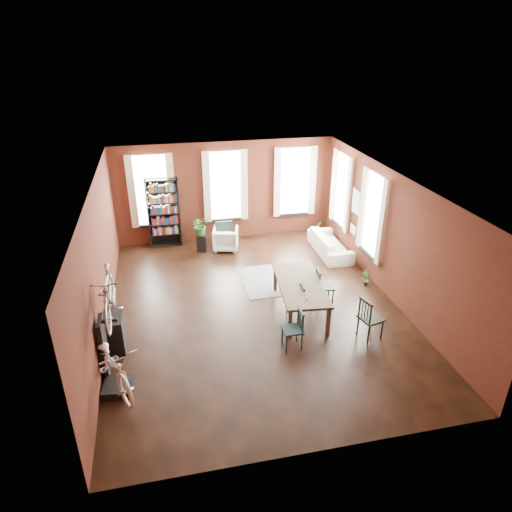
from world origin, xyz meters
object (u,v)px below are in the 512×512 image
object	(u,v)px
console_table	(115,331)
dining_table	(300,297)
plant_stand	(202,243)
bicycle_floor	(109,343)
dining_chair_b	(295,302)
white_armchair	(226,238)
dining_chair_a	(292,329)
dining_chair_c	(371,318)
bookshelf	(164,213)
cream_sofa	(330,241)
dining_chair_d	(325,286)
bike_trainer	(118,387)

from	to	relation	value
console_table	dining_table	bearing A→B (deg)	6.75
console_table	plant_stand	distance (m)	5.08
dining_table	bicycle_floor	world-z (taller)	bicycle_floor
dining_chair_b	white_armchair	distance (m)	4.30
dining_chair_a	white_armchair	size ratio (longest dim) A/B	1.16
dining_chair_c	white_armchair	xyz separation A→B (m)	(-2.43, 5.32, -0.11)
bookshelf	cream_sofa	distance (m)	5.28
dining_table	bookshelf	xyz separation A→B (m)	(-3.03, 4.69, 0.71)
dining_chair_d	dining_chair_b	bearing A→B (deg)	120.97
bookshelf	dining_table	bearing A→B (deg)	-57.11
dining_chair_d	bookshelf	bearing A→B (deg)	44.37
dining_chair_a	cream_sofa	size ratio (longest dim) A/B	0.43
dining_table	cream_sofa	world-z (taller)	cream_sofa
white_armchair	dining_chair_d	bearing A→B (deg)	130.62
dining_chair_b	cream_sofa	distance (m)	3.83
white_armchair	dining_chair_a	bearing A→B (deg)	109.91
dining_chair_b	console_table	distance (m)	4.14
bike_trainer	white_armchair	bearing A→B (deg)	63.09
bike_trainer	dining_chair_d	bearing A→B (deg)	23.98
white_armchair	bicycle_floor	distance (m)	6.70
white_armchair	plant_stand	bearing A→B (deg)	10.71
dining_chair_b	dining_chair_d	xyz separation A→B (m)	(0.90, 0.45, 0.05)
dining_table	dining_chair_d	world-z (taller)	dining_chair_d
bike_trainer	console_table	distance (m)	1.48
dining_chair_b	dining_chair_d	world-z (taller)	dining_chair_d
cream_sofa	bicycle_floor	distance (m)	7.94
console_table	dining_chair_b	bearing A→B (deg)	4.10
bike_trainer	console_table	size ratio (longest dim) A/B	0.68
white_armchair	cream_sofa	distance (m)	3.27
white_armchair	bicycle_floor	xyz separation A→B (m)	(-3.03, -5.93, 0.75)
dining_table	white_armchair	distance (m)	4.14
cream_sofa	bike_trainer	distance (m)	7.88
dining_chair_c	bike_trainer	size ratio (longest dim) A/B	1.83
dining_chair_d	dining_chair_a	bearing A→B (deg)	144.64
dining_table	bicycle_floor	size ratio (longest dim) A/B	1.16
dining_chair_a	console_table	size ratio (longest dim) A/B	1.13
console_table	plant_stand	bearing A→B (deg)	62.42
dining_table	bicycle_floor	distance (m)	4.73
dining_chair_c	dining_chair_d	bearing A→B (deg)	3.10
white_armchair	cream_sofa	bearing A→B (deg)	175.94
dining_chair_a	dining_chair_c	distance (m)	1.81
console_table	bookshelf	bearing A→B (deg)	76.17
dining_chair_d	bicycle_floor	world-z (taller)	bicycle_floor
console_table	bicycle_floor	size ratio (longest dim) A/B	0.41
cream_sofa	plant_stand	bearing A→B (deg)	75.48
dining_chair_c	dining_chair_d	distance (m)	1.68
cream_sofa	bicycle_floor	size ratio (longest dim) A/B	1.07
bike_trainer	bicycle_floor	world-z (taller)	bicycle_floor
dining_chair_b	white_armchair	xyz separation A→B (m)	(-1.03, 4.18, -0.03)
dining_table	bookshelf	bearing A→B (deg)	128.42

